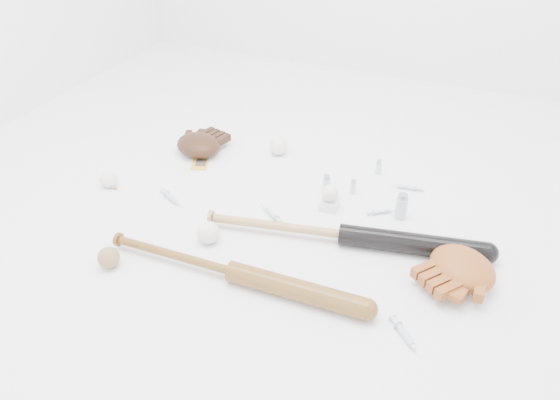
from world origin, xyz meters
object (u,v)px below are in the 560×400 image
at_px(bat_wood, 232,271).
at_px(glove_dark, 198,145).
at_px(bat_dark, 342,234).
at_px(pedestal, 329,204).

relative_size(bat_wood, glove_dark, 3.81).
height_order(bat_dark, glove_dark, glove_dark).
bearing_deg(bat_wood, pedestal, 71.46).
distance_m(bat_dark, bat_wood, 0.40).
xyz_separation_m(bat_dark, glove_dark, (-0.76, 0.34, 0.01)).
height_order(bat_wood, glove_dark, glove_dark).
relative_size(bat_dark, pedestal, 15.23).
bearing_deg(bat_wood, bat_dark, 48.86).
xyz_separation_m(bat_dark, bat_wood, (-0.26, -0.31, -0.00)).
relative_size(bat_dark, bat_wood, 1.10).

